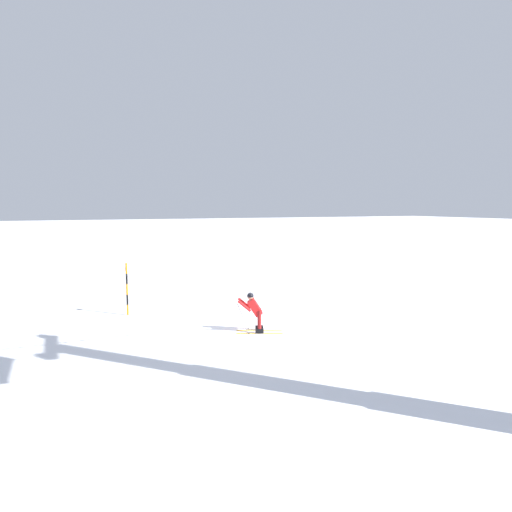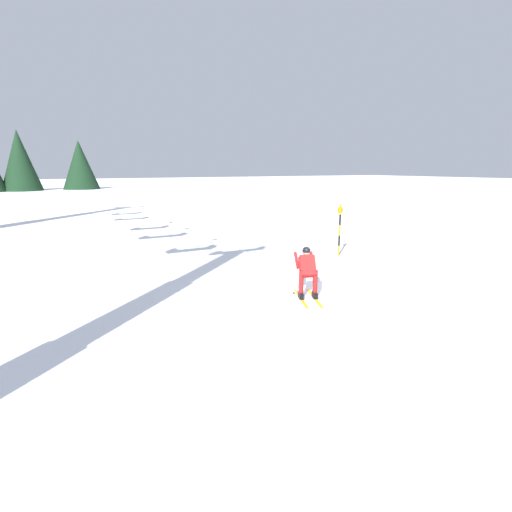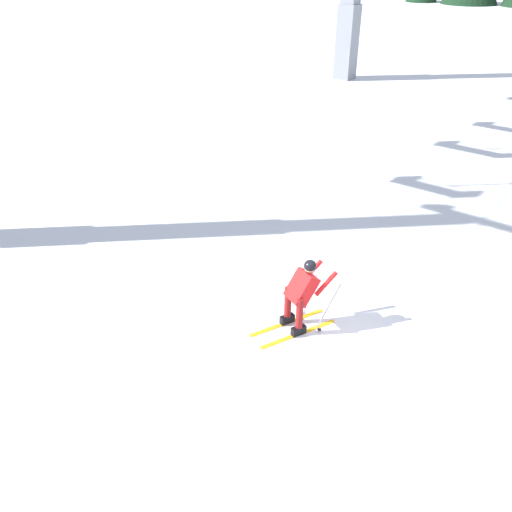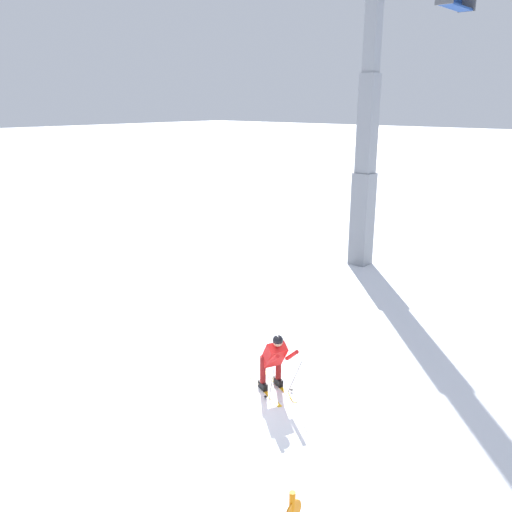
{
  "view_description": "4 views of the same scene",
  "coord_description": "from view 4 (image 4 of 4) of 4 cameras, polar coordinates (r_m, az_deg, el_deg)",
  "views": [
    {
      "loc": [
        6.29,
        15.07,
        4.43
      ],
      "look_at": [
        0.33,
        1.62,
        2.77
      ],
      "focal_mm": 31.72,
      "sensor_mm": 36.0,
      "label": 1
    },
    {
      "loc": [
        -8.72,
        7.39,
        3.57
      ],
      "look_at": [
        -0.71,
        2.96,
        1.54
      ],
      "focal_mm": 28.27,
      "sensor_mm": 36.0,
      "label": 2
    },
    {
      "loc": [
        -6.72,
        -3.25,
        6.26
      ],
      "look_at": [
        -0.27,
        1.7,
        1.41
      ],
      "focal_mm": 37.06,
      "sensor_mm": 36.0,
      "label": 3
    },
    {
      "loc": [
        6.59,
        -7.25,
        6.17
      ],
      "look_at": [
        -0.77,
        1.26,
        2.89
      ],
      "focal_mm": 37.04,
      "sensor_mm": 36.0,
      "label": 4
    }
  ],
  "objects": [
    {
      "name": "skier_carving_main",
      "position": [
        11.75,
        2.0,
        -10.96
      ],
      "size": [
        1.7,
        1.16,
        1.53
      ],
      "color": "yellow",
      "rests_on": "ground_plane"
    },
    {
      "name": "lift_tower_near",
      "position": [
        20.55,
        11.87,
        11.97
      ],
      "size": [
        0.71,
        2.62,
        11.35
      ],
      "color": "gray",
      "rests_on": "ground_plane"
    },
    {
      "name": "ground_plane",
      "position": [
        11.58,
        -1.23,
        -15.95
      ],
      "size": [
        260.0,
        260.0,
        0.0
      ],
      "primitive_type": "plane",
      "color": "white"
    }
  ]
}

